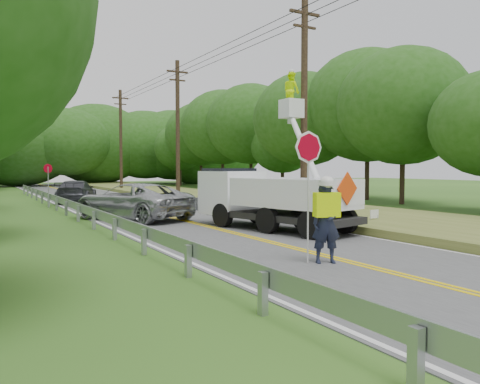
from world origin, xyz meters
TOP-DOWN VIEW (x-y plane):
  - ground at (0.00, 0.00)m, footprint 140.00×140.00m
  - road at (0.00, 14.00)m, footprint 7.20×96.00m
  - guardrail at (-4.02, 14.91)m, footprint 0.18×48.00m
  - utility_poles at (5.00, 17.02)m, footprint 1.60×43.30m
  - tall_grass_verge at (7.10, 14.00)m, footprint 7.00×96.00m
  - treeline_right at (15.75, 24.00)m, footprint 10.78×55.84m
  - treeline_horizon at (3.32, 56.09)m, footprint 57.46×15.29m
  - flagger at (-0.60, 0.68)m, footprint 1.21×0.71m
  - bucket_truck at (1.83, 7.58)m, footprint 4.73×6.93m
  - suv_silver at (-1.81, 12.56)m, footprint 4.90×6.45m
  - suv_darkgrey at (-2.06, 24.35)m, footprint 3.66×5.46m
  - stop_sign_permanent at (-4.25, 20.83)m, footprint 0.52×0.21m
  - yard_sign at (5.68, 5.31)m, footprint 0.47×0.07m

SIDE VIEW (x-z plane):
  - ground at x=0.00m, z-range 0.00..0.00m
  - road at x=0.00m, z-range 0.00..0.02m
  - tall_grass_verge at x=7.10m, z-range 0.00..0.30m
  - yard_sign at x=5.68m, z-range 0.15..0.84m
  - guardrail at x=-4.02m, z-range 0.17..0.94m
  - suv_darkgrey at x=-2.06m, z-range 0.02..1.49m
  - suv_silver at x=-1.81m, z-range 0.02..1.65m
  - flagger at x=-0.60m, z-range -0.45..2.77m
  - bucket_truck at x=1.83m, z-range -1.75..4.77m
  - stop_sign_permanent at x=-4.25m, z-range 0.42..2.97m
  - utility_poles at x=5.00m, z-range 0.27..10.27m
  - treeline_horizon at x=3.32m, z-range -0.66..11.66m
  - treeline_right at x=15.75m, z-range 0.83..11.59m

